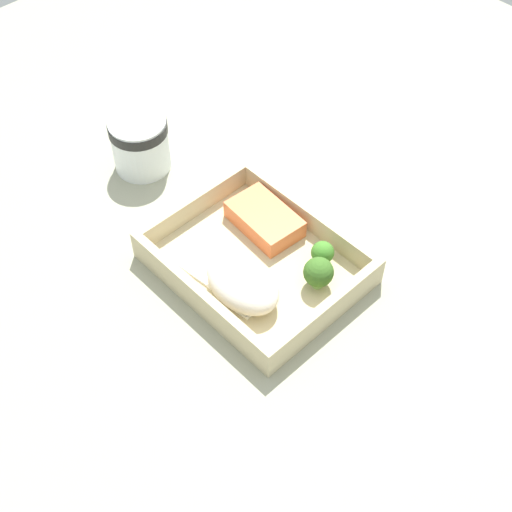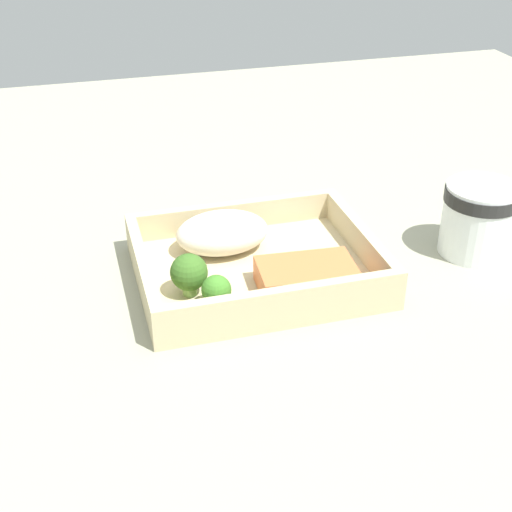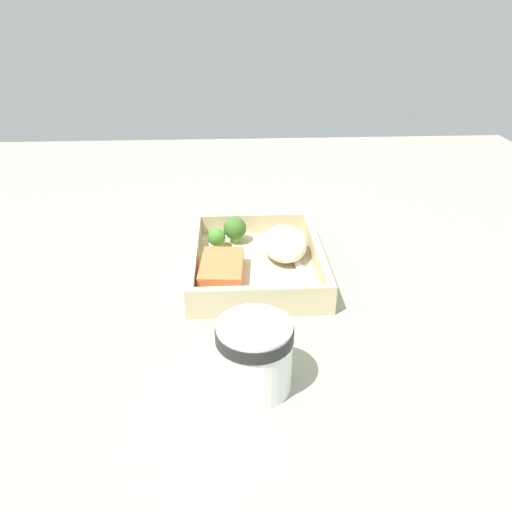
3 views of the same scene
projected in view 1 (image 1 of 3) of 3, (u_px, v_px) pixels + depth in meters
ground_plane at (256, 274)px, 95.84cm from camera, size 160.00×160.00×2.00cm
takeout_tray at (256, 266)px, 94.61cm from camera, size 26.06×20.83×1.20cm
tray_rim at (256, 255)px, 92.87cm from camera, size 26.06×20.83×3.35cm
salmon_fillet at (265, 219)px, 97.32cm from camera, size 10.63×7.08×2.77cm
mashed_potatoes at (243, 284)px, 89.04cm from camera, size 10.66×7.35×4.60cm
broccoli_floret_1 at (318, 273)px, 89.86cm from camera, size 3.92×3.92×4.64cm
broccoli_floret_2 at (323, 253)px, 92.65cm from camera, size 3.06×3.06×3.64cm
fork at (213, 286)px, 91.51cm from camera, size 15.89×3.27×0.44cm
paper_cup at (140, 141)px, 104.30cm from camera, size 8.63×8.63×8.51cm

